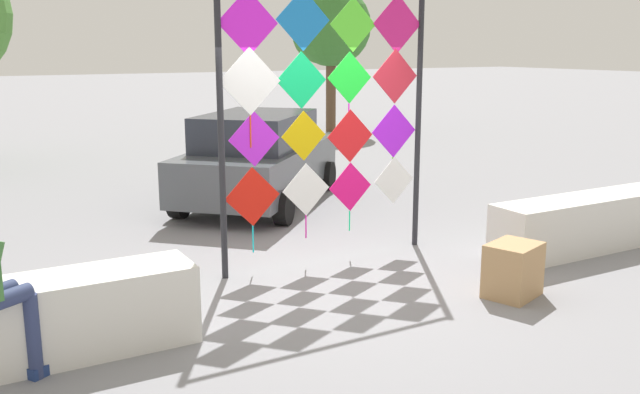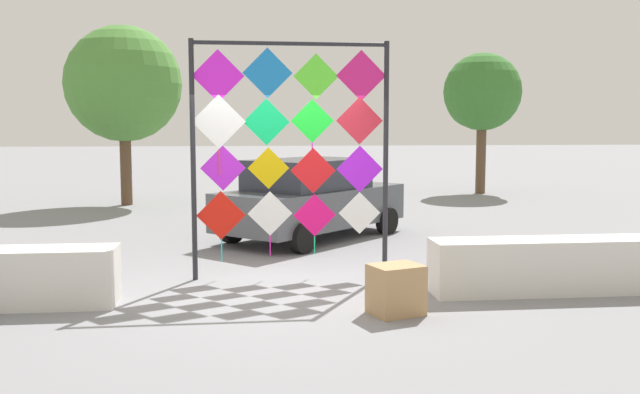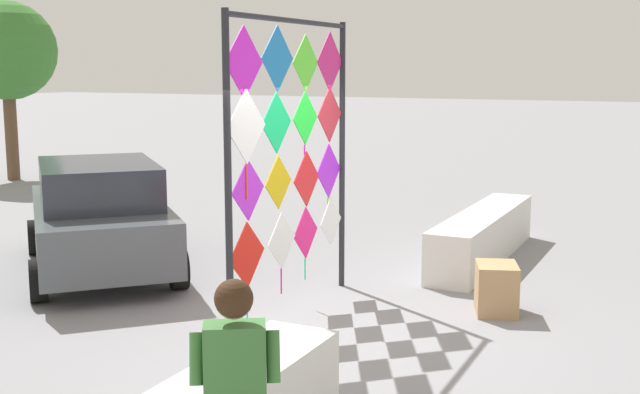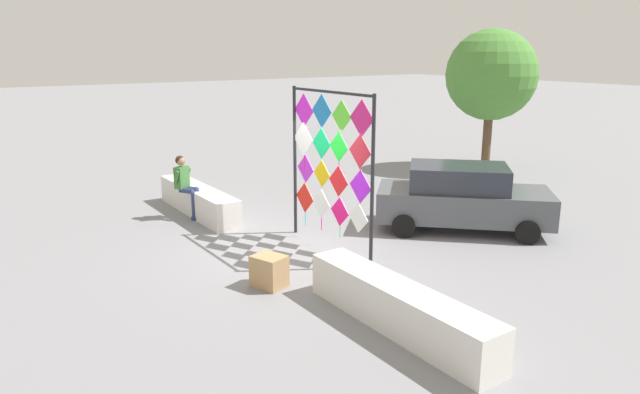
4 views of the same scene
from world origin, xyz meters
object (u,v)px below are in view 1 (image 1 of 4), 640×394
tree_broadleaf (329,31)px  kite_display_rack (326,101)px  cardboard_box_large (513,270)px  parked_car (259,158)px

tree_broadleaf → kite_display_rack: bearing=-120.3°
cardboard_box_large → tree_broadleaf: bearing=67.3°
cardboard_box_large → parked_car: bearing=94.9°
parked_car → cardboard_box_large: (0.45, -5.23, -0.47)m
kite_display_rack → tree_broadleaf: bearing=59.7°
kite_display_rack → cardboard_box_large: bearing=-62.4°
kite_display_rack → cardboard_box_large: size_ratio=5.81×
cardboard_box_large → tree_broadleaf: (5.58, 13.33, 2.67)m
cardboard_box_large → kite_display_rack: bearing=117.6°
parked_car → tree_broadleaf: size_ratio=0.91×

